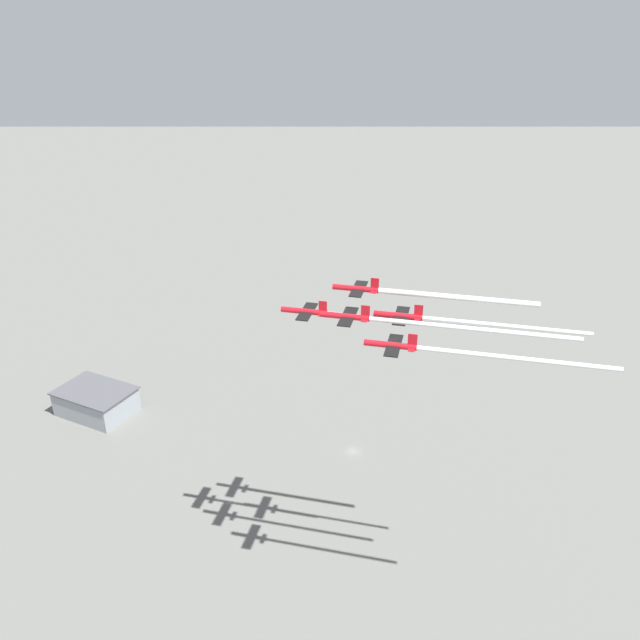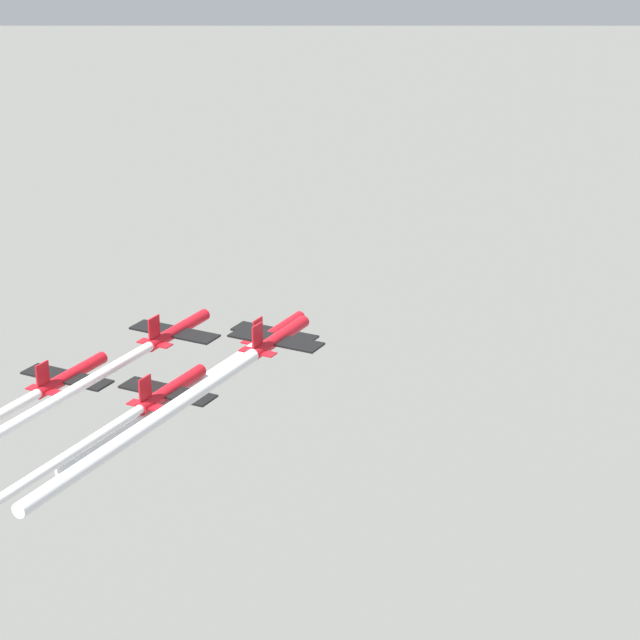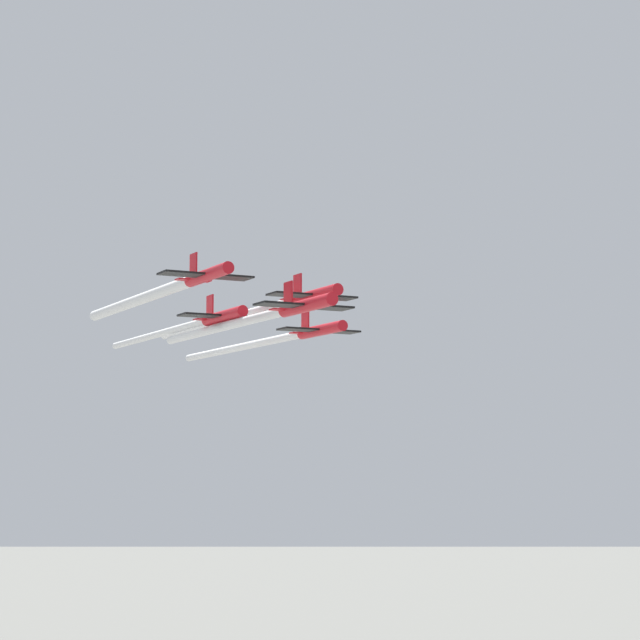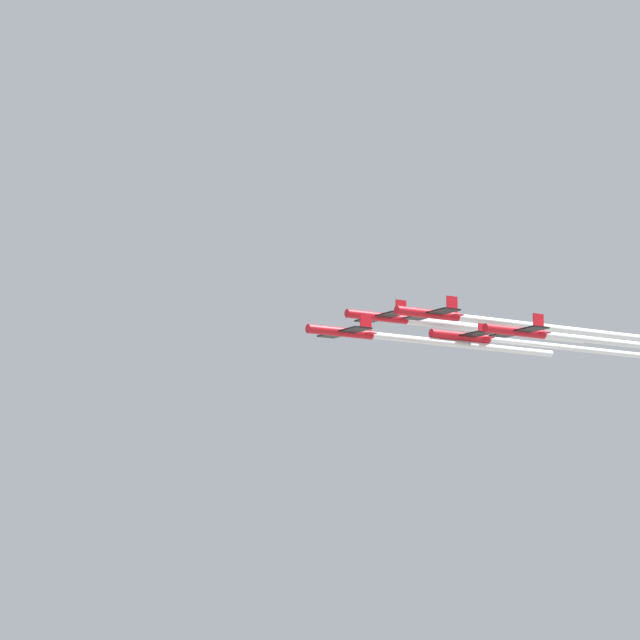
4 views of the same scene
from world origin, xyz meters
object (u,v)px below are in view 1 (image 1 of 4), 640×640
jet_2 (357,289)px  jet_4 (400,315)px  jet_3 (392,345)px  jet_1 (347,316)px  hangar (96,401)px  jet_0 (306,311)px

jet_2 → jet_4: jet_2 is taller
jet_3 → jet_4: (-2.96, 12.63, 1.02)m
jet_1 → jet_4: 12.88m
hangar → jet_4: 158.13m
jet_3 → jet_1: bearing=59.5°
jet_1 → jet_4: bearing=-59.5°
jet_0 → jet_4: size_ratio=1.00×
jet_0 → jet_3: size_ratio=1.00×
jet_1 → jet_2: bearing=0.0°
jet_0 → jet_1: size_ratio=1.00×
hangar → jet_3: size_ratio=2.66×
jet_2 → jet_3: jet_2 is taller
jet_1 → jet_3: 13.04m
jet_2 → jet_3: bearing=-150.5°
hangar → jet_2: jet_2 is taller
jet_4 → hangar: bearing=65.1°
jet_1 → jet_3: (12.21, -3.80, -2.55)m
hangar → jet_3: 162.85m
hangar → jet_4: jet_4 is taller
hangar → jet_0: size_ratio=2.66×
hangar → jet_3: jet_3 is taller
hangar → jet_4: size_ratio=2.66×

